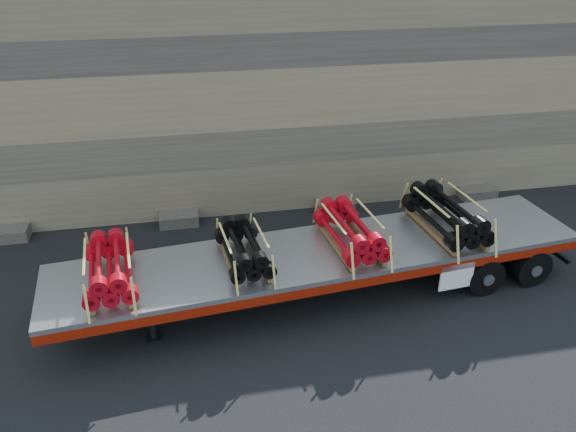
# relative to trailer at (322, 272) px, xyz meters

# --- Properties ---
(ground) EXTENTS (120.00, 120.00, 0.00)m
(ground) POSITION_rel_trailer_xyz_m (-0.47, -0.27, -0.65)
(ground) COLOR black
(ground) RESTS_ON ground
(rock_wall) EXTENTS (44.00, 3.00, 7.00)m
(rock_wall) POSITION_rel_trailer_xyz_m (-0.47, 6.23, 2.85)
(rock_wall) COLOR #7A6B54
(rock_wall) RESTS_ON ground
(trailer) EXTENTS (13.26, 3.84, 1.31)m
(trailer) POSITION_rel_trailer_xyz_m (0.00, 0.00, 0.00)
(trailer) COLOR #A8AAAF
(trailer) RESTS_ON ground
(bundle_front) EXTENTS (1.32, 2.30, 0.78)m
(bundle_front) POSITION_rel_trailer_xyz_m (-4.92, -0.51, 1.04)
(bundle_front) COLOR #B90917
(bundle_front) RESTS_ON trailer
(bundle_midfront) EXTENTS (1.23, 2.14, 0.73)m
(bundle_midfront) POSITION_rel_trailer_xyz_m (-1.95, -0.20, 1.02)
(bundle_midfront) COLOR black
(bundle_midfront) RESTS_ON trailer
(bundle_midrear) EXTENTS (1.38, 2.40, 0.81)m
(bundle_midrear) POSITION_rel_trailer_xyz_m (0.70, 0.07, 1.06)
(bundle_midrear) COLOR #B90917
(bundle_midrear) RESTS_ON trailer
(bundle_rear) EXTENTS (1.49, 2.60, 0.88)m
(bundle_rear) POSITION_rel_trailer_xyz_m (3.31, 0.34, 1.09)
(bundle_rear) COLOR black
(bundle_rear) RESTS_ON trailer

